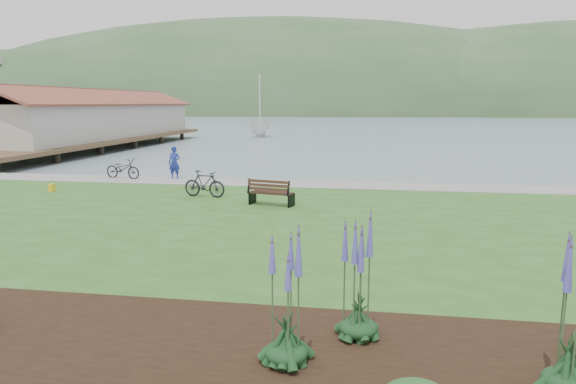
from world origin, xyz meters
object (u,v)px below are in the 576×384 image
Objects in this scene: park_bench at (270,192)px; bicycle_a at (123,169)px; person at (174,160)px; sailboat at (260,137)px.

bicycle_a reaches higher than park_bench.
sailboat is at bearing 98.52° from person.
park_bench is 0.90× the size of bicycle_a.
person is 0.98× the size of bicycle_a.
bicycle_a is (-8.55, 5.46, 0.00)m from park_bench.
sailboat reaches higher than bicycle_a.
park_bench is 8.31m from person.
park_bench is 45.12m from sailboat.
sailboat is at bearing 13.57° from bicycle_a.
person is at bearing -80.45° from sailboat.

